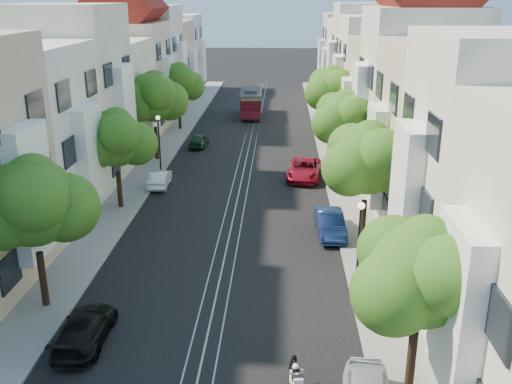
# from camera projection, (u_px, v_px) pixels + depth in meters

# --- Properties ---
(ground) EXTENTS (200.00, 200.00, 0.00)m
(ground) POSITION_uv_depth(u_px,v_px,m) (248.00, 151.00, 48.80)
(ground) COLOR black
(ground) RESTS_ON ground
(sidewalk_east) EXTENTS (2.50, 80.00, 0.12)m
(sidewalk_east) POSITION_uv_depth(u_px,v_px,m) (333.00, 152.00, 48.48)
(sidewalk_east) COLOR gray
(sidewalk_east) RESTS_ON ground
(sidewalk_west) EXTENTS (2.50, 80.00, 0.12)m
(sidewalk_west) POSITION_uv_depth(u_px,v_px,m) (164.00, 150.00, 49.08)
(sidewalk_west) COLOR gray
(sidewalk_west) RESTS_ON ground
(rail_left) EXTENTS (0.06, 80.00, 0.02)m
(rail_left) POSITION_uv_depth(u_px,v_px,m) (241.00, 151.00, 48.82)
(rail_left) COLOR gray
(rail_left) RESTS_ON ground
(rail_slot) EXTENTS (0.06, 80.00, 0.02)m
(rail_slot) POSITION_uv_depth(u_px,v_px,m) (248.00, 151.00, 48.79)
(rail_slot) COLOR gray
(rail_slot) RESTS_ON ground
(rail_right) EXTENTS (0.06, 80.00, 0.02)m
(rail_right) POSITION_uv_depth(u_px,v_px,m) (254.00, 151.00, 48.77)
(rail_right) COLOR gray
(rail_right) RESTS_ON ground
(lane_line) EXTENTS (0.08, 80.00, 0.01)m
(lane_line) POSITION_uv_depth(u_px,v_px,m) (248.00, 151.00, 48.80)
(lane_line) COLOR tan
(lane_line) RESTS_ON ground
(townhouses_east) EXTENTS (7.75, 72.00, 12.00)m
(townhouses_east) POSITION_uv_depth(u_px,v_px,m) (392.00, 92.00, 46.52)
(townhouses_east) COLOR beige
(townhouses_east) RESTS_ON ground
(townhouses_west) EXTENTS (7.75, 72.00, 11.76)m
(townhouses_west) POSITION_uv_depth(u_px,v_px,m) (106.00, 91.00, 47.54)
(townhouses_west) COLOR silver
(townhouses_west) RESTS_ON ground
(tree_e_a) EXTENTS (4.72, 3.87, 6.27)m
(tree_e_a) POSITION_uv_depth(u_px,v_px,m) (422.00, 277.00, 17.78)
(tree_e_a) COLOR black
(tree_e_a) RESTS_ON ground
(tree_e_b) EXTENTS (4.93, 4.08, 6.68)m
(tree_e_b) POSITION_uv_depth(u_px,v_px,m) (368.00, 161.00, 28.99)
(tree_e_b) COLOR black
(tree_e_b) RESTS_ON ground
(tree_e_c) EXTENTS (4.84, 3.99, 6.52)m
(tree_e_c) POSITION_uv_depth(u_px,v_px,m) (346.00, 119.00, 39.41)
(tree_e_c) COLOR black
(tree_e_c) RESTS_ON ground
(tree_e_d) EXTENTS (5.01, 4.16, 6.85)m
(tree_e_d) POSITION_uv_depth(u_px,v_px,m) (333.00, 90.00, 49.71)
(tree_e_d) COLOR black
(tree_e_d) RESTS_ON ground
(tree_w_a) EXTENTS (4.93, 4.08, 6.68)m
(tree_w_a) POSITION_uv_depth(u_px,v_px,m) (34.00, 204.00, 22.98)
(tree_w_a) COLOR black
(tree_w_a) RESTS_ON ground
(tree_w_b) EXTENTS (4.72, 3.87, 6.27)m
(tree_w_b) POSITION_uv_depth(u_px,v_px,m) (116.00, 140.00, 34.42)
(tree_w_b) COLOR black
(tree_w_b) RESTS_ON ground
(tree_w_c) EXTENTS (5.13, 4.28, 7.09)m
(tree_w_c) POSITION_uv_depth(u_px,v_px,m) (154.00, 98.00, 44.58)
(tree_w_c) COLOR black
(tree_w_c) RESTS_ON ground
(tree_w_d) EXTENTS (4.84, 3.99, 6.52)m
(tree_w_d) POSITION_uv_depth(u_px,v_px,m) (179.00, 83.00, 55.11)
(tree_w_d) COLOR black
(tree_w_d) RESTS_ON ground
(lamp_east) EXTENTS (0.32, 0.32, 4.16)m
(lamp_east) POSITION_uv_depth(u_px,v_px,m) (360.00, 233.00, 24.95)
(lamp_east) COLOR black
(lamp_east) RESTS_ON ground
(lamp_west) EXTENTS (0.32, 0.32, 4.16)m
(lamp_west) POSITION_uv_depth(u_px,v_px,m) (159.00, 135.00, 42.46)
(lamp_west) COLOR black
(lamp_west) RESTS_ON ground
(sportbike_rider) EXTENTS (0.56, 1.88, 1.29)m
(sportbike_rider) POSITION_uv_depth(u_px,v_px,m) (296.00, 382.00, 18.67)
(sportbike_rider) COLOR black
(sportbike_rider) RESTS_ON ground
(cable_car) EXTENTS (2.50, 7.38, 2.81)m
(cable_car) POSITION_uv_depth(u_px,v_px,m) (251.00, 101.00, 62.47)
(cable_car) COLOR black
(cable_car) RESTS_ON ground
(parked_car_e_mid) EXTENTS (1.66, 4.15, 1.34)m
(parked_car_e_mid) POSITION_uv_depth(u_px,v_px,m) (330.00, 224.00, 31.71)
(parked_car_e_mid) COLOR #0D1C42
(parked_car_e_mid) RESTS_ON ground
(parked_car_e_far) EXTENTS (2.82, 5.14, 1.37)m
(parked_car_e_far) POSITION_uv_depth(u_px,v_px,m) (304.00, 169.00, 41.52)
(parked_car_e_far) COLOR maroon
(parked_car_e_far) RESTS_ON ground
(parked_car_w_near) EXTENTS (1.74, 4.16, 1.20)m
(parked_car_w_near) POSITION_uv_depth(u_px,v_px,m) (85.00, 329.00, 21.85)
(parked_car_w_near) COLOR black
(parked_car_w_near) RESTS_ON ground
(parked_car_w_mid) EXTENTS (1.34, 3.52, 1.15)m
(parked_car_w_mid) POSITION_uv_depth(u_px,v_px,m) (160.00, 179.00, 39.76)
(parked_car_w_mid) COLOR silver
(parked_car_w_mid) RESTS_ON ground
(parked_car_w_far) EXTENTS (1.57, 3.47, 1.16)m
(parked_car_w_far) POSITION_uv_depth(u_px,v_px,m) (199.00, 140.00, 50.14)
(parked_car_w_far) COLOR #14321D
(parked_car_w_far) RESTS_ON ground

